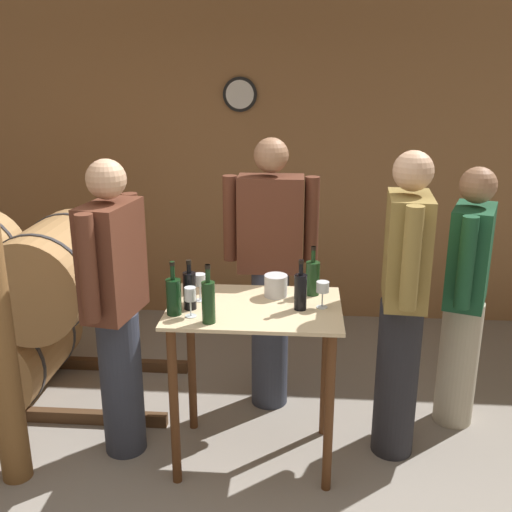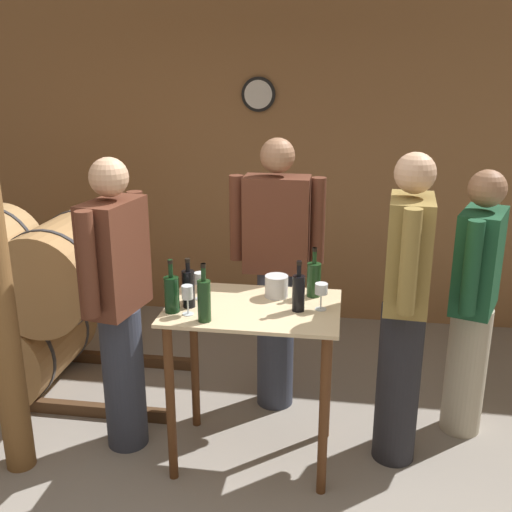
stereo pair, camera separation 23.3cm
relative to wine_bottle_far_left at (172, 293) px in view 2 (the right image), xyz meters
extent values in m
cube|color=#996B42|center=(0.32, 2.26, 0.31)|extent=(8.40, 0.05, 2.70)
cylinder|color=black|center=(0.13, 2.22, 0.90)|extent=(0.28, 0.03, 0.28)
cylinder|color=white|center=(0.13, 2.20, 0.90)|extent=(0.23, 0.01, 0.23)
cube|color=#4C331E|center=(-1.64, 1.09, -1.00)|extent=(2.94, 0.06, 0.08)
cylinder|color=#AD7F4C|center=(-1.29, 0.74, -0.72)|extent=(0.65, 0.87, 0.65)
cylinder|color=#38383D|center=(-1.29, 0.48, -0.72)|extent=(0.67, 0.03, 0.67)
cylinder|color=#38383D|center=(-1.29, 1.00, -0.72)|extent=(0.67, 0.03, 0.67)
cylinder|color=#AD7F4C|center=(-0.95, 0.74, -0.16)|extent=(0.65, 0.87, 0.65)
cylinder|color=#38383D|center=(-0.95, 0.48, -0.16)|extent=(0.67, 0.03, 0.67)
cylinder|color=#38383D|center=(-0.95, 1.00, -0.16)|extent=(0.67, 0.03, 0.67)
cube|color=beige|center=(0.41, 0.14, -0.11)|extent=(0.93, 0.63, 0.02)
cylinder|color=#593319|center=(0.00, -0.12, -0.58)|extent=(0.05, 0.05, 0.92)
cylinder|color=#593319|center=(0.81, -0.12, -0.58)|extent=(0.05, 0.05, 0.92)
cylinder|color=#593319|center=(0.00, 0.40, -0.58)|extent=(0.05, 0.05, 0.92)
cylinder|color=#593319|center=(0.81, 0.40, -0.58)|extent=(0.05, 0.05, 0.92)
cylinder|color=black|center=(0.00, 0.00, -0.01)|extent=(0.08, 0.08, 0.19)
cylinder|color=black|center=(0.00, 0.00, 0.13)|extent=(0.02, 0.02, 0.10)
cylinder|color=black|center=(0.00, 0.00, 0.17)|extent=(0.03, 0.03, 0.02)
cylinder|color=black|center=(0.07, 0.08, 0.00)|extent=(0.07, 0.07, 0.20)
cylinder|color=black|center=(0.07, 0.08, 0.13)|extent=(0.02, 0.02, 0.07)
cylinder|color=black|center=(0.07, 0.08, 0.16)|extent=(0.03, 0.03, 0.02)
cylinder|color=#193819|center=(0.20, -0.09, 0.00)|extent=(0.07, 0.07, 0.21)
cylinder|color=#193819|center=(0.20, -0.09, 0.16)|extent=(0.02, 0.02, 0.09)
cylinder|color=black|center=(0.20, -0.09, 0.19)|extent=(0.03, 0.03, 0.02)
cylinder|color=black|center=(0.65, 0.11, -0.01)|extent=(0.07, 0.07, 0.19)
cylinder|color=black|center=(0.65, 0.11, 0.13)|extent=(0.02, 0.02, 0.08)
cylinder|color=black|center=(0.65, 0.11, 0.16)|extent=(0.03, 0.03, 0.02)
cylinder|color=#193819|center=(0.72, 0.34, -0.01)|extent=(0.08, 0.08, 0.19)
cylinder|color=#193819|center=(0.72, 0.34, 0.13)|extent=(0.02, 0.02, 0.09)
cylinder|color=black|center=(0.72, 0.34, 0.17)|extent=(0.03, 0.03, 0.02)
cylinder|color=silver|center=(0.09, -0.02, -0.10)|extent=(0.06, 0.06, 0.00)
cylinder|color=silver|center=(0.09, -0.02, -0.06)|extent=(0.01, 0.01, 0.08)
cylinder|color=silver|center=(0.09, -0.02, 0.02)|extent=(0.06, 0.06, 0.07)
cylinder|color=silver|center=(0.10, 0.19, -0.10)|extent=(0.06, 0.06, 0.00)
cylinder|color=silver|center=(0.10, 0.19, -0.06)|extent=(0.01, 0.01, 0.09)
cylinder|color=silver|center=(0.10, 0.19, 0.02)|extent=(0.06, 0.06, 0.06)
cylinder|color=silver|center=(0.77, 0.15, -0.10)|extent=(0.06, 0.06, 0.00)
cylinder|color=silver|center=(0.77, 0.15, -0.06)|extent=(0.01, 0.01, 0.09)
cylinder|color=silver|center=(0.77, 0.15, 0.01)|extent=(0.07, 0.07, 0.06)
cylinder|color=silver|center=(0.51, 0.30, -0.04)|extent=(0.13, 0.13, 0.12)
cylinder|color=#B7AD93|center=(1.64, 0.61, -0.64)|extent=(0.24, 0.24, 0.81)
cube|color=#194C2D|center=(1.64, 0.61, 0.06)|extent=(0.34, 0.45, 0.59)
sphere|color=#9E7051|center=(1.64, 0.61, 0.48)|extent=(0.21, 0.21, 0.21)
cylinder|color=#194C2D|center=(1.73, 0.84, 0.09)|extent=(0.09, 0.09, 0.53)
cylinder|color=#194C2D|center=(1.56, 0.37, 0.09)|extent=(0.09, 0.09, 0.53)
cylinder|color=#333847|center=(0.46, 0.74, -0.57)|extent=(0.24, 0.24, 0.94)
cube|color=#592D1E|center=(0.46, 0.74, 0.20)|extent=(0.40, 0.22, 0.59)
sphere|color=#9E7051|center=(0.46, 0.74, 0.62)|extent=(0.21, 0.21, 0.21)
cylinder|color=#592D1E|center=(0.71, 0.74, 0.23)|extent=(0.09, 0.09, 0.53)
cylinder|color=#592D1E|center=(0.21, 0.74, 0.23)|extent=(0.09, 0.09, 0.53)
cylinder|color=#333847|center=(-0.36, 0.15, -0.61)|extent=(0.24, 0.24, 0.87)
cube|color=#592D1E|center=(-0.36, 0.15, 0.13)|extent=(0.29, 0.43, 0.62)
sphere|color=tan|center=(-0.36, 0.15, 0.57)|extent=(0.21, 0.21, 0.21)
cylinder|color=#592D1E|center=(-0.40, -0.09, 0.17)|extent=(0.09, 0.09, 0.56)
cylinder|color=#592D1E|center=(-0.32, 0.40, 0.17)|extent=(0.09, 0.09, 0.56)
cylinder|color=#232328|center=(1.21, 0.26, -0.57)|extent=(0.24, 0.24, 0.94)
cube|color=olive|center=(1.21, 0.26, 0.20)|extent=(0.25, 0.42, 0.59)
sphere|color=tan|center=(1.21, 0.26, 0.61)|extent=(0.21, 0.21, 0.21)
cylinder|color=olive|center=(1.23, 0.51, 0.22)|extent=(0.09, 0.09, 0.53)
cylinder|color=olive|center=(1.19, 0.01, 0.22)|extent=(0.09, 0.09, 0.53)
camera|label=1|loc=(0.64, -2.83, 1.13)|focal=42.00mm
camera|label=2|loc=(0.87, -2.80, 1.13)|focal=42.00mm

